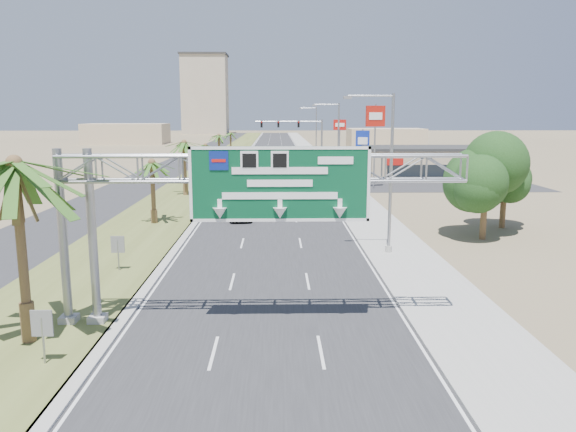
# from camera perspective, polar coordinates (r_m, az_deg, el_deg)

# --- Properties ---
(road) EXTENTS (12.00, 300.00, 0.02)m
(road) POSITION_cam_1_polar(r_m,az_deg,el_deg) (122.96, -1.38, 6.21)
(road) COLOR #28282B
(road) RESTS_ON ground
(sidewalk_right) EXTENTS (4.00, 300.00, 0.10)m
(sidewalk_right) POSITION_cam_1_polar(r_m,az_deg,el_deg) (123.22, 2.60, 6.23)
(sidewalk_right) COLOR #9E9B93
(sidewalk_right) RESTS_ON ground
(median_grass) EXTENTS (7.00, 300.00, 0.12)m
(median_grass) POSITION_cam_1_polar(r_m,az_deg,el_deg) (123.39, -6.05, 6.19)
(median_grass) COLOR #545C28
(median_grass) RESTS_ON ground
(opposing_road) EXTENTS (8.00, 300.00, 0.02)m
(opposing_road) POSITION_cam_1_polar(r_m,az_deg,el_deg) (124.17, -9.29, 6.12)
(opposing_road) COLOR #28282B
(opposing_road) RESTS_ON ground
(sign_gantry) EXTENTS (16.75, 1.24, 7.50)m
(sign_gantry) POSITION_cam_1_polar(r_m,az_deg,el_deg) (22.77, -4.78, 3.49)
(sign_gantry) COLOR gray
(sign_gantry) RESTS_ON ground
(palm_near) EXTENTS (5.70, 5.70, 8.35)m
(palm_near) POSITION_cam_1_polar(r_m,az_deg,el_deg) (22.82, -26.05, 4.71)
(palm_near) COLOR brown
(palm_near) RESTS_ON ground
(palm_row_b) EXTENTS (3.99, 3.99, 5.95)m
(palm_row_b) POSITION_cam_1_polar(r_m,az_deg,el_deg) (45.88, -13.66, 5.19)
(palm_row_b) COLOR brown
(palm_row_b) RESTS_ON ground
(palm_row_c) EXTENTS (3.99, 3.99, 6.75)m
(palm_row_c) POSITION_cam_1_polar(r_m,az_deg,el_deg) (61.52, -10.51, 7.25)
(palm_row_c) COLOR brown
(palm_row_c) RESTS_ON ground
(palm_row_d) EXTENTS (3.99, 3.99, 5.45)m
(palm_row_d) POSITION_cam_1_polar(r_m,az_deg,el_deg) (79.38, -8.40, 7.05)
(palm_row_d) COLOR brown
(palm_row_d) RESTS_ON ground
(palm_row_e) EXTENTS (3.99, 3.99, 6.15)m
(palm_row_e) POSITION_cam_1_polar(r_m,az_deg,el_deg) (98.21, -7.03, 8.08)
(palm_row_e) COLOR brown
(palm_row_e) RESTS_ON ground
(palm_row_f) EXTENTS (3.99, 3.99, 5.75)m
(palm_row_f) POSITION_cam_1_polar(r_m,az_deg,el_deg) (123.11, -5.86, 8.35)
(palm_row_f) COLOR brown
(palm_row_f) RESTS_ON ground
(streetlight_near) EXTENTS (3.27, 0.44, 10.00)m
(streetlight_near) POSITION_cam_1_polar(r_m,az_deg,el_deg) (35.56, 10.08, 3.60)
(streetlight_near) COLOR gray
(streetlight_near) RESTS_ON ground
(streetlight_mid) EXTENTS (3.27, 0.44, 10.00)m
(streetlight_mid) POSITION_cam_1_polar(r_m,az_deg,el_deg) (65.14, 4.95, 6.68)
(streetlight_mid) COLOR gray
(streetlight_mid) RESTS_ON ground
(streetlight_far) EXTENTS (3.27, 0.44, 10.00)m
(streetlight_far) POSITION_cam_1_polar(r_m,az_deg,el_deg) (100.97, 2.77, 7.97)
(streetlight_far) COLOR gray
(streetlight_far) RESTS_ON ground
(signal_mast) EXTENTS (10.28, 0.71, 8.00)m
(signal_mast) POSITION_cam_1_polar(r_m,az_deg,el_deg) (84.84, 2.07, 7.65)
(signal_mast) COLOR gray
(signal_mast) RESTS_ON ground
(store_building) EXTENTS (18.00, 10.00, 4.00)m
(store_building) POSITION_cam_1_polar(r_m,az_deg,el_deg) (81.85, 14.19, 5.25)
(store_building) COLOR tan
(store_building) RESTS_ON ground
(oak_near) EXTENTS (4.50, 4.50, 6.80)m
(oak_near) POSITION_cam_1_polar(r_m,az_deg,el_deg) (41.54, 19.49, 3.88)
(oak_near) COLOR brown
(oak_near) RESTS_ON ground
(oak_far) EXTENTS (3.50, 3.50, 5.60)m
(oak_far) POSITION_cam_1_polar(r_m,az_deg,el_deg) (46.41, 21.19, 3.50)
(oak_far) COLOR brown
(oak_far) RESTS_ON ground
(median_signback_a) EXTENTS (0.75, 0.08, 2.08)m
(median_signback_a) POSITION_cam_1_polar(r_m,az_deg,el_deg) (21.62, -23.70, -10.31)
(median_signback_a) COLOR gray
(median_signback_a) RESTS_ON ground
(median_signback_b) EXTENTS (0.75, 0.08, 2.08)m
(median_signback_b) POSITION_cam_1_polar(r_m,az_deg,el_deg) (32.72, -16.90, -3.03)
(median_signback_b) COLOR gray
(median_signback_b) RESTS_ON ground
(tower_distant) EXTENTS (20.00, 16.00, 35.00)m
(tower_distant) POSITION_cam_1_polar(r_m,az_deg,el_deg) (264.78, -8.41, 12.07)
(tower_distant) COLOR tan
(tower_distant) RESTS_ON ground
(building_distant_left) EXTENTS (24.00, 14.00, 6.00)m
(building_distant_left) POSITION_cam_1_polar(r_m,az_deg,el_deg) (178.60, -16.08, 8.04)
(building_distant_left) COLOR tan
(building_distant_left) RESTS_ON ground
(building_distant_right) EXTENTS (20.00, 12.00, 5.00)m
(building_distant_right) POSITION_cam_1_polar(r_m,az_deg,el_deg) (155.62, 9.87, 7.83)
(building_distant_right) COLOR tan
(building_distant_right) RESTS_ON ground
(car_left_lane) EXTENTS (2.38, 4.87, 1.60)m
(car_left_lane) POSITION_cam_1_polar(r_m,az_deg,el_deg) (47.37, -4.93, 0.60)
(car_left_lane) COLOR black
(car_left_lane) RESTS_ON ground
(car_mid_lane) EXTENTS (1.73, 4.60, 1.50)m
(car_mid_lane) POSITION_cam_1_polar(r_m,az_deg,el_deg) (53.90, -3.17, 1.74)
(car_mid_lane) COLOR maroon
(car_mid_lane) RESTS_ON ground
(car_right_lane) EXTENTS (3.12, 6.08, 1.64)m
(car_right_lane) POSITION_cam_1_polar(r_m,az_deg,el_deg) (73.99, 1.70, 4.13)
(car_right_lane) COLOR gray
(car_right_lane) RESTS_ON ground
(car_far) EXTENTS (2.43, 4.85, 1.35)m
(car_far) POSITION_cam_1_polar(r_m,az_deg,el_deg) (97.48, -4.23, 5.51)
(car_far) COLOR black
(car_far) RESTS_ON ground
(pole_sign_red_near) EXTENTS (2.38, 1.00, 9.94)m
(pole_sign_red_near) POSITION_cam_1_polar(r_m,az_deg,el_deg) (67.28, 8.86, 9.44)
(pole_sign_red_near) COLOR gray
(pole_sign_red_near) RESTS_ON ground
(pole_sign_blue) EXTENTS (2.01, 0.78, 6.64)m
(pole_sign_blue) POSITION_cam_1_polar(r_m,az_deg,el_deg) (83.41, 7.58, 7.44)
(pole_sign_blue) COLOR gray
(pole_sign_blue) RESTS_ON ground
(pole_sign_red_far) EXTENTS (2.21, 0.81, 8.06)m
(pole_sign_red_far) POSITION_cam_1_polar(r_m,az_deg,el_deg) (99.07, 5.28, 8.86)
(pole_sign_red_far) COLOR gray
(pole_sign_red_far) RESTS_ON ground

